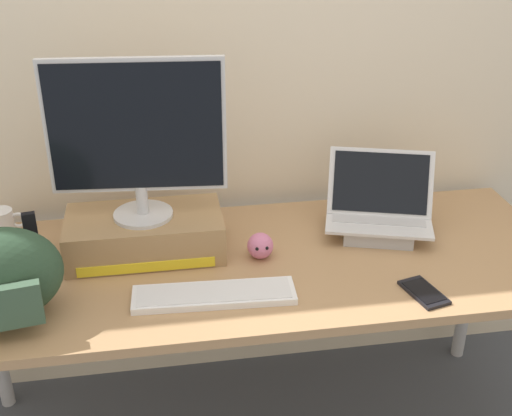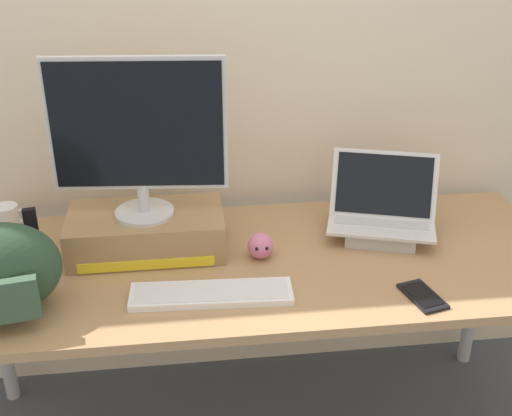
{
  "view_description": "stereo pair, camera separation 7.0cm",
  "coord_description": "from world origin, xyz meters",
  "px_view_note": "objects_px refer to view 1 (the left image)",
  "views": [
    {
      "loc": [
        -0.28,
        -1.76,
        1.83
      ],
      "look_at": [
        0.0,
        0.0,
        0.92
      ],
      "focal_mm": 47.3,
      "sensor_mm": 36.0,
      "label": 1
    },
    {
      "loc": [
        -0.22,
        -1.77,
        1.83
      ],
      "look_at": [
        0.0,
        0.0,
        0.92
      ],
      "focal_mm": 47.3,
      "sensor_mm": 36.0,
      "label": 2
    }
  ],
  "objects_px": {
    "desktop_monitor": "(136,136)",
    "coffee_mug": "(3,222)",
    "external_keyboard": "(214,295)",
    "cell_phone": "(424,292)",
    "open_laptop": "(378,217)",
    "plush_toy": "(260,246)",
    "messenger_backpack": "(0,276)",
    "toner_box_yellow": "(145,234)"
  },
  "relations": [
    {
      "from": "external_keyboard",
      "to": "plush_toy",
      "type": "relative_size",
      "value": 5.7
    },
    {
      "from": "coffee_mug",
      "to": "messenger_backpack",
      "type": "bearing_deg",
      "value": -79.76
    },
    {
      "from": "messenger_backpack",
      "to": "external_keyboard",
      "type": "bearing_deg",
      "value": -9.52
    },
    {
      "from": "desktop_monitor",
      "to": "plush_toy",
      "type": "relative_size",
      "value": 6.4
    },
    {
      "from": "open_laptop",
      "to": "plush_toy",
      "type": "relative_size",
      "value": 4.81
    },
    {
      "from": "coffee_mug",
      "to": "plush_toy",
      "type": "distance_m",
      "value": 0.86
    },
    {
      "from": "desktop_monitor",
      "to": "external_keyboard",
      "type": "height_order",
      "value": "desktop_monitor"
    },
    {
      "from": "desktop_monitor",
      "to": "coffee_mug",
      "type": "xyz_separation_m",
      "value": [
        -0.46,
        0.19,
        -0.35
      ]
    },
    {
      "from": "open_laptop",
      "to": "desktop_monitor",
      "type": "bearing_deg",
      "value": -162.61
    },
    {
      "from": "desktop_monitor",
      "to": "plush_toy",
      "type": "xyz_separation_m",
      "value": [
        0.35,
        -0.09,
        -0.35
      ]
    },
    {
      "from": "open_laptop",
      "to": "messenger_backpack",
      "type": "height_order",
      "value": "messenger_backpack"
    },
    {
      "from": "messenger_backpack",
      "to": "cell_phone",
      "type": "relative_size",
      "value": 2.15
    },
    {
      "from": "external_keyboard",
      "to": "coffee_mug",
      "type": "relative_size",
      "value": 3.83
    },
    {
      "from": "desktop_monitor",
      "to": "external_keyboard",
      "type": "distance_m",
      "value": 0.51
    },
    {
      "from": "toner_box_yellow",
      "to": "external_keyboard",
      "type": "distance_m",
      "value": 0.35
    },
    {
      "from": "external_keyboard",
      "to": "plush_toy",
      "type": "distance_m",
      "value": 0.26
    },
    {
      "from": "messenger_backpack",
      "to": "coffee_mug",
      "type": "distance_m",
      "value": 0.49
    },
    {
      "from": "toner_box_yellow",
      "to": "open_laptop",
      "type": "distance_m",
      "value": 0.76
    },
    {
      "from": "cell_phone",
      "to": "toner_box_yellow",
      "type": "bearing_deg",
      "value": 140.42
    },
    {
      "from": "messenger_backpack",
      "to": "plush_toy",
      "type": "height_order",
      "value": "messenger_backpack"
    },
    {
      "from": "external_keyboard",
      "to": "messenger_backpack",
      "type": "height_order",
      "value": "messenger_backpack"
    },
    {
      "from": "external_keyboard",
      "to": "coffee_mug",
      "type": "xyz_separation_m",
      "value": [
        -0.64,
        0.48,
        0.03
      ]
    },
    {
      "from": "coffee_mug",
      "to": "desktop_monitor",
      "type": "bearing_deg",
      "value": -22.46
    },
    {
      "from": "desktop_monitor",
      "to": "open_laptop",
      "type": "relative_size",
      "value": 1.33
    },
    {
      "from": "toner_box_yellow",
      "to": "external_keyboard",
      "type": "height_order",
      "value": "toner_box_yellow"
    },
    {
      "from": "external_keyboard",
      "to": "open_laptop",
      "type": "bearing_deg",
      "value": 30.09
    },
    {
      "from": "desktop_monitor",
      "to": "cell_phone",
      "type": "xyz_separation_m",
      "value": [
        0.78,
        -0.36,
        -0.38
      ]
    },
    {
      "from": "toner_box_yellow",
      "to": "cell_phone",
      "type": "relative_size",
      "value": 2.92
    },
    {
      "from": "open_laptop",
      "to": "plush_toy",
      "type": "distance_m",
      "value": 0.42
    },
    {
      "from": "coffee_mug",
      "to": "toner_box_yellow",
      "type": "bearing_deg",
      "value": -22.32
    },
    {
      "from": "toner_box_yellow",
      "to": "cell_phone",
      "type": "xyz_separation_m",
      "value": [
        0.78,
        -0.36,
        -0.06
      ]
    },
    {
      "from": "toner_box_yellow",
      "to": "coffee_mug",
      "type": "height_order",
      "value": "toner_box_yellow"
    },
    {
      "from": "toner_box_yellow",
      "to": "desktop_monitor",
      "type": "distance_m",
      "value": 0.33
    },
    {
      "from": "external_keyboard",
      "to": "cell_phone",
      "type": "bearing_deg",
      "value": -4.26
    },
    {
      "from": "toner_box_yellow",
      "to": "plush_toy",
      "type": "xyz_separation_m",
      "value": [
        0.35,
        -0.09,
        -0.02
      ]
    },
    {
      "from": "external_keyboard",
      "to": "cell_phone",
      "type": "xyz_separation_m",
      "value": [
        0.59,
        -0.07,
        -0.01
      ]
    },
    {
      "from": "open_laptop",
      "to": "coffee_mug",
      "type": "distance_m",
      "value": 1.23
    },
    {
      "from": "open_laptop",
      "to": "plush_toy",
      "type": "bearing_deg",
      "value": -149.96
    },
    {
      "from": "messenger_backpack",
      "to": "coffee_mug",
      "type": "relative_size",
      "value": 2.91
    },
    {
      "from": "toner_box_yellow",
      "to": "open_laptop",
      "type": "bearing_deg",
      "value": 0.45
    },
    {
      "from": "messenger_backpack",
      "to": "cell_phone",
      "type": "distance_m",
      "value": 1.16
    },
    {
      "from": "desktop_monitor",
      "to": "coffee_mug",
      "type": "height_order",
      "value": "desktop_monitor"
    }
  ]
}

